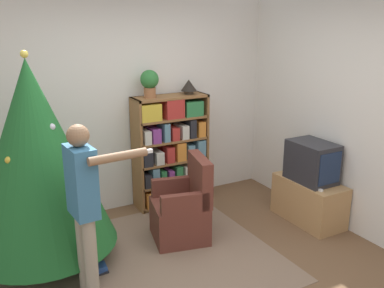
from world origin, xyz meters
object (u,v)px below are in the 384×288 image
bookshelf (171,150)px  armchair (183,211)px  christmas_tree (35,156)px  potted_plant (150,82)px  table_lamp (189,86)px  standing_person (84,200)px  television (312,162)px

bookshelf → armchair: size_ratio=1.53×
christmas_tree → potted_plant: bearing=25.8°
table_lamp → standing_person: bearing=-140.4°
bookshelf → standing_person: (-1.48, -1.43, 0.19)m
bookshelf → standing_person: size_ratio=0.92×
christmas_tree → armchair: 1.63m
bookshelf → television: bearing=-46.1°
television → christmas_tree: (-2.92, 0.55, 0.37)m
bookshelf → armchair: bookshelf is taller
armchair → potted_plant: bearing=-169.6°
christmas_tree → armchair: size_ratio=2.24×
armchair → table_lamp: size_ratio=4.60×
christmas_tree → table_lamp: size_ratio=10.32×
christmas_tree → potted_plant: 1.69m
armchair → standing_person: standing_person is taller
standing_person → table_lamp: table_lamp is taller
armchair → table_lamp: 1.60m
television → armchair: television is taller
christmas_tree → standing_person: bearing=-72.2°
christmas_tree → table_lamp: 2.14m
christmas_tree → armchair: christmas_tree is taller
christmas_tree → potted_plant: (1.46, 0.70, 0.50)m
potted_plant → table_lamp: potted_plant is taller
christmas_tree → bookshelf: bearing=21.9°
armchair → standing_person: (-1.18, -0.53, 0.59)m
standing_person → table_lamp: 2.34m
armchair → table_lamp: bearing=161.1°
bookshelf → christmas_tree: bearing=-158.1°
armchair → standing_person: 1.42m
standing_person → potted_plant: size_ratio=4.69×
television → potted_plant: potted_plant is taller
television → armchair: 1.59m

